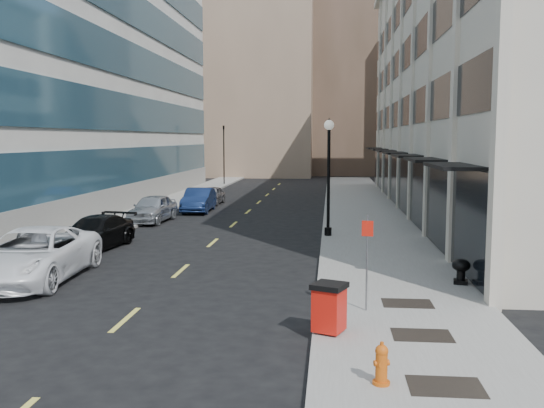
% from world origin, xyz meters
% --- Properties ---
extents(ground, '(160.00, 160.00, 0.00)m').
position_xyz_m(ground, '(0.00, 0.00, 0.00)').
color(ground, black).
rests_on(ground, ground).
extents(sidewalk_right, '(5.00, 80.00, 0.15)m').
position_xyz_m(sidewalk_right, '(7.50, 20.00, 0.07)').
color(sidewalk_right, gray).
rests_on(sidewalk_right, ground).
extents(sidewalk_left, '(3.00, 80.00, 0.15)m').
position_xyz_m(sidewalk_left, '(-6.50, 20.00, 0.07)').
color(sidewalk_left, gray).
rests_on(sidewalk_left, ground).
extents(building_right, '(15.30, 46.50, 18.25)m').
position_xyz_m(building_right, '(16.94, 26.99, 8.99)').
color(building_right, '#B3A897').
rests_on(building_right, ground).
extents(building_left, '(16.14, 46.00, 20.00)m').
position_xyz_m(building_left, '(-15.95, 27.00, 9.99)').
color(building_left, silver).
rests_on(building_left, ground).
extents(skyline_tan_near, '(14.00, 18.00, 28.00)m').
position_xyz_m(skyline_tan_near, '(-4.00, 68.00, 14.00)').
color(skyline_tan_near, '#91765E').
rests_on(skyline_tan_near, ground).
extents(skyline_brown, '(12.00, 16.00, 34.00)m').
position_xyz_m(skyline_brown, '(8.00, 72.00, 17.00)').
color(skyline_brown, brown).
rests_on(skyline_brown, ground).
extents(skyline_tan_far, '(12.00, 14.00, 22.00)m').
position_xyz_m(skyline_tan_far, '(-14.00, 78.00, 11.00)').
color(skyline_tan_far, '#91765E').
rests_on(skyline_tan_far, ground).
extents(skyline_stone, '(10.00, 14.00, 20.00)m').
position_xyz_m(skyline_stone, '(18.00, 66.00, 10.00)').
color(skyline_stone, '#B3A897').
rests_on(skyline_stone, ground).
extents(grate_near, '(1.40, 1.00, 0.01)m').
position_xyz_m(grate_near, '(7.60, -2.00, 0.15)').
color(grate_near, black).
rests_on(grate_near, sidewalk_right).
extents(grate_mid, '(1.40, 1.00, 0.01)m').
position_xyz_m(grate_mid, '(7.60, 1.00, 0.15)').
color(grate_mid, black).
rests_on(grate_mid, sidewalk_right).
extents(grate_far, '(1.40, 1.00, 0.01)m').
position_xyz_m(grate_far, '(7.60, 3.80, 0.15)').
color(grate_far, black).
rests_on(grate_far, sidewalk_right).
extents(road_centerline, '(0.15, 68.20, 0.01)m').
position_xyz_m(road_centerline, '(0.00, 17.00, 0.01)').
color(road_centerline, '#D8CC4C').
rests_on(road_centerline, ground).
extents(traffic_signal, '(0.66, 0.66, 6.98)m').
position_xyz_m(traffic_signal, '(-5.50, 48.00, 5.72)').
color(traffic_signal, black).
rests_on(traffic_signal, ground).
extents(car_white_van, '(3.24, 6.50, 1.77)m').
position_xyz_m(car_white_van, '(-4.58, 6.00, 0.89)').
color(car_white_van, white).
rests_on(car_white_van, ground).
extents(car_black_pickup, '(2.61, 5.11, 1.42)m').
position_xyz_m(car_black_pickup, '(-4.80, 11.98, 0.71)').
color(car_black_pickup, black).
rests_on(car_black_pickup, ground).
extents(car_silver_sedan, '(2.11, 4.72, 1.58)m').
position_xyz_m(car_silver_sedan, '(-4.80, 20.57, 0.79)').
color(car_silver_sedan, '#9EA3A7').
rests_on(car_silver_sedan, ground).
extents(car_blue_sedan, '(1.81, 4.77, 1.55)m').
position_xyz_m(car_blue_sedan, '(-3.20, 25.59, 0.78)').
color(car_blue_sedan, navy).
rests_on(car_blue_sedan, ground).
extents(car_grey_sedan, '(1.68, 3.91, 1.32)m').
position_xyz_m(car_grey_sedan, '(-3.30, 30.23, 0.66)').
color(car_grey_sedan, slate).
rests_on(car_grey_sedan, ground).
extents(fire_hydrant, '(0.34, 0.34, 0.83)m').
position_xyz_m(fire_hydrant, '(6.40, -2.00, 0.55)').
color(fire_hydrant, '#DA580F').
rests_on(fire_hydrant, sidewalk_right).
extents(trash_bin, '(0.97, 0.97, 1.21)m').
position_xyz_m(trash_bin, '(5.40, 1.00, 0.80)').
color(trash_bin, red).
rests_on(trash_bin, sidewalk_right).
extents(lamppost, '(0.47, 0.47, 5.64)m').
position_xyz_m(lamppost, '(5.30, 15.72, 3.46)').
color(lamppost, black).
rests_on(lamppost, sidewalk_right).
extents(sign_post, '(0.31, 0.09, 2.63)m').
position_xyz_m(sign_post, '(6.40, 2.99, 1.83)').
color(sign_post, slate).
rests_on(sign_post, sidewalk_right).
extents(urn_planter, '(0.59, 0.59, 0.81)m').
position_xyz_m(urn_planter, '(9.60, 6.35, 0.64)').
color(urn_planter, black).
rests_on(urn_planter, sidewalk_right).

